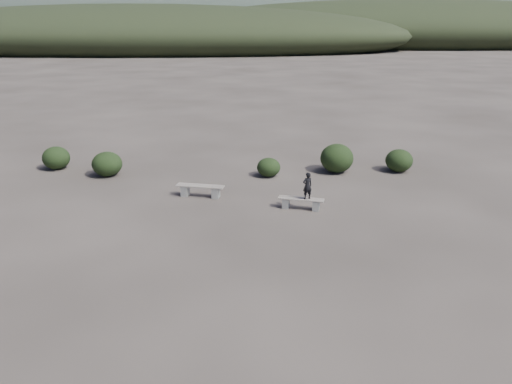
{
  "coord_description": "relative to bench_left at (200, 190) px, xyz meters",
  "views": [
    {
      "loc": [
        0.15,
        -11.48,
        6.39
      ],
      "look_at": [
        0.05,
        3.5,
        1.1
      ],
      "focal_mm": 35.0,
      "sensor_mm": 36.0,
      "label": 1
    }
  ],
  "objects": [
    {
      "name": "shrub_a",
      "position": [
        -4.22,
        2.59,
        0.24
      ],
      "size": [
        1.26,
        1.26,
        1.03
      ],
      "primitive_type": "ellipsoid",
      "color": "black",
      "rests_on": "ground"
    },
    {
      "name": "shrub_c",
      "position": [
        2.6,
        2.55,
        0.12
      ],
      "size": [
        0.99,
        0.99,
        0.79
      ],
      "primitive_type": "ellipsoid",
      "color": "black",
      "rests_on": "ground"
    },
    {
      "name": "seated_person",
      "position": [
        3.86,
        -1.29,
        0.61
      ],
      "size": [
        0.41,
        0.35,
        0.96
      ],
      "primitive_type": "imported",
      "rotation": [
        0.0,
        0.0,
        3.55
      ],
      "color": "black",
      "rests_on": "bench_right"
    },
    {
      "name": "ground",
      "position": [
        2.04,
        -6.08,
        -0.27
      ],
      "size": [
        1200.0,
        1200.0,
        0.0
      ],
      "primitive_type": "plane",
      "color": "#322B27",
      "rests_on": "ground"
    },
    {
      "name": "bench_left",
      "position": [
        0.0,
        0.0,
        0.0
      ],
      "size": [
        1.83,
        0.69,
        0.45
      ],
      "rotation": [
        0.0,
        0.0,
        -0.18
      ],
      "color": "gray",
      "rests_on": "ground"
    },
    {
      "name": "mountain_ridges",
      "position": [
        -5.44,
        332.98,
        10.56
      ],
      "size": [
        500.0,
        400.0,
        56.0
      ],
      "color": "black",
      "rests_on": "ground"
    },
    {
      "name": "bench_right",
      "position": [
        3.66,
        -1.24,
        -0.03
      ],
      "size": [
        1.63,
        0.69,
        0.4
      ],
      "rotation": [
        0.0,
        0.0,
        -0.23
      ],
      "color": "gray",
      "rests_on": "ground"
    },
    {
      "name": "shrub_d",
      "position": [
        5.55,
        3.18,
        0.35
      ],
      "size": [
        1.42,
        1.42,
        1.24
      ],
      "primitive_type": "ellipsoid",
      "color": "black",
      "rests_on": "ground"
    },
    {
      "name": "shrub_f",
      "position": [
        -6.75,
        3.58,
        0.23
      ],
      "size": [
        1.18,
        1.18,
        1.0
      ],
      "primitive_type": "ellipsoid",
      "color": "black",
      "rests_on": "ground"
    },
    {
      "name": "shrub_e",
      "position": [
        8.27,
        3.3,
        0.21
      ],
      "size": [
        1.17,
        1.17,
        0.97
      ],
      "primitive_type": "ellipsoid",
      "color": "black",
      "rests_on": "ground"
    }
  ]
}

